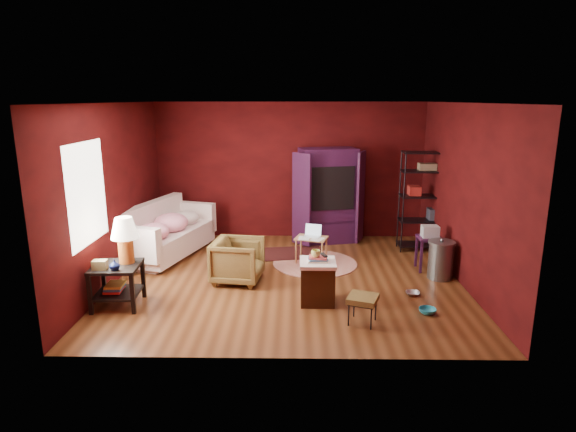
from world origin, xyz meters
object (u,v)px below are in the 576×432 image
side_table (121,253)px  wire_shelving (426,197)px  hamper (317,281)px  armchair (238,259)px  tv_armoire (328,194)px  sofa (168,237)px  laptop_desk (312,240)px

side_table → wire_shelving: 5.58m
side_table → hamper: 2.80m
armchair → tv_armoire: size_ratio=0.40×
armchair → wire_shelving: 3.86m
sofa → armchair: (1.46, -1.26, 0.01)m
sofa → tv_armoire: 3.24m
hamper → wire_shelving: size_ratio=0.37×
laptop_desk → side_table: bearing=-129.2°
sofa → hamper: 3.39m
side_table → tv_armoire: size_ratio=0.66×
sofa → wire_shelving: bearing=-67.1°
wire_shelving → armchair: bearing=-152.7°
side_table → laptop_desk: size_ratio=1.87×
laptop_desk → tv_armoire: (0.36, 1.31, 0.58)m
sofa → laptop_desk: (2.66, -0.32, 0.05)m
laptop_desk → wire_shelving: size_ratio=0.35×
armchair → tv_armoire: bearing=-26.8°
sofa → laptop_desk: bearing=-79.5°
armchair → side_table: (-1.53, -0.90, 0.38)m
tv_armoire → wire_shelving: bearing=-28.8°
armchair → side_table: 1.81m
armchair → side_table: bearing=128.5°
tv_armoire → wire_shelving: same height
armchair → wire_shelving: bearing=-54.9°
sofa → tv_armoire: bearing=-54.5°
sofa → side_table: (-0.07, -2.16, 0.39)m
wire_shelving → side_table: bearing=-151.6°
armchair → hamper: bearing=-114.6°
armchair → laptop_desk: armchair is taller
sofa → hamper: bearing=-109.9°
armchair → tv_armoire: 2.81m
sofa → armchair: size_ratio=2.48×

